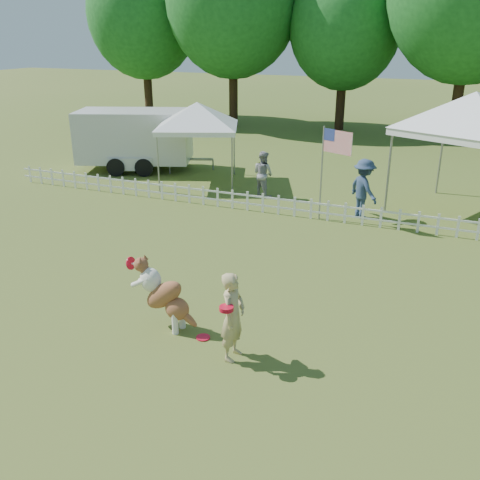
% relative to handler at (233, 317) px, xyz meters
% --- Properties ---
extents(ground, '(120.00, 120.00, 0.00)m').
position_rel_handler_xyz_m(ground, '(-0.51, 0.44, -0.77)').
color(ground, '#3B591C').
rests_on(ground, ground).
extents(picket_fence, '(22.00, 0.08, 0.60)m').
position_rel_handler_xyz_m(picket_fence, '(-0.51, 7.44, -0.47)').
color(picket_fence, white).
rests_on(picket_fence, ground).
extents(handler, '(0.38, 0.57, 1.54)m').
position_rel_handler_xyz_m(handler, '(0.00, 0.00, 0.00)').
color(handler, tan).
rests_on(handler, ground).
extents(dog, '(1.30, 0.52, 1.31)m').
position_rel_handler_xyz_m(dog, '(-1.53, 0.42, -0.11)').
color(dog, brown).
rests_on(dog, ground).
extents(frisbee_on_turf, '(0.31, 0.31, 0.02)m').
position_rel_handler_xyz_m(frisbee_on_turf, '(-0.73, 0.34, -0.76)').
color(frisbee_on_turf, red).
rests_on(frisbee_on_turf, ground).
extents(canopy_tent_left, '(3.51, 3.51, 2.79)m').
position_rel_handler_xyz_m(canopy_tent_left, '(-5.61, 9.80, 0.62)').
color(canopy_tent_left, white).
rests_on(canopy_tent_left, ground).
extents(canopy_tent_right, '(4.47, 4.47, 3.48)m').
position_rel_handler_xyz_m(canopy_tent_right, '(3.20, 9.65, 0.97)').
color(canopy_tent_right, white).
rests_on(canopy_tent_right, ground).
extents(cargo_trailer, '(5.83, 4.08, 2.35)m').
position_rel_handler_xyz_m(cargo_trailer, '(-8.80, 10.63, 0.41)').
color(cargo_trailer, silver).
rests_on(cargo_trailer, ground).
extents(flag_pole, '(0.98, 0.53, 2.69)m').
position_rel_handler_xyz_m(flag_pole, '(-0.53, 7.53, 0.58)').
color(flag_pole, gray).
rests_on(flag_pole, ground).
extents(spectator_a, '(0.90, 0.81, 1.50)m').
position_rel_handler_xyz_m(spectator_a, '(-2.88, 9.10, -0.02)').
color(spectator_a, gray).
rests_on(spectator_a, ground).
extents(spectator_b, '(1.25, 1.24, 1.73)m').
position_rel_handler_xyz_m(spectator_b, '(0.58, 8.16, 0.10)').
color(spectator_b, navy).
rests_on(spectator_b, ground).
extents(tree_far_left, '(6.60, 6.60, 11.00)m').
position_rel_handler_xyz_m(tree_far_left, '(-15.51, 22.44, 4.73)').
color(tree_far_left, '#18541D').
rests_on(tree_far_left, ground).
extents(tree_left, '(7.40, 7.40, 12.00)m').
position_rel_handler_xyz_m(tree_left, '(-9.51, 21.94, 5.23)').
color(tree_left, '#18541D').
rests_on(tree_left, ground).
extents(tree_center_left, '(6.00, 6.00, 9.80)m').
position_rel_handler_xyz_m(tree_center_left, '(-3.51, 22.94, 4.13)').
color(tree_center_left, '#18541D').
rests_on(tree_center_left, ground).
extents(tree_center_right, '(7.60, 7.60, 12.60)m').
position_rel_handler_xyz_m(tree_center_right, '(2.49, 21.44, 5.53)').
color(tree_center_right, '#18541D').
rests_on(tree_center_right, ground).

